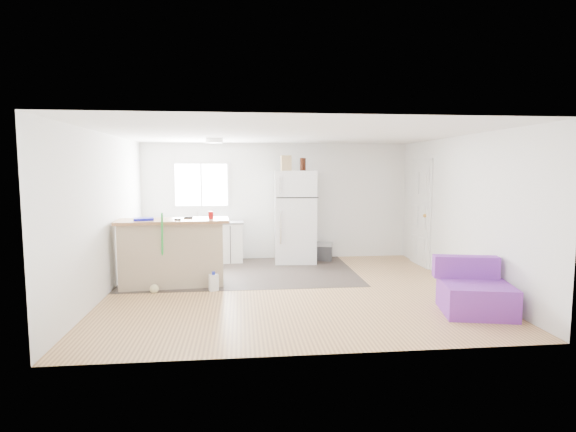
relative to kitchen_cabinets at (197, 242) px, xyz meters
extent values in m
cube|color=#91633C|center=(1.63, -2.21, -0.42)|extent=(5.50, 5.00, 0.01)
cube|color=white|center=(1.63, -2.21, 1.98)|extent=(5.50, 5.00, 0.01)
cube|color=white|center=(1.63, 0.29, 0.78)|extent=(5.50, 0.01, 2.40)
cube|color=white|center=(1.63, -4.71, 0.78)|extent=(5.50, 0.01, 2.40)
cube|color=white|center=(-1.12, -2.21, 0.78)|extent=(0.01, 5.00, 2.40)
cube|color=white|center=(4.38, -2.21, 0.78)|extent=(0.01, 5.00, 2.40)
cube|color=#312924|center=(0.91, -0.96, -0.42)|extent=(4.05, 2.50, 0.00)
cube|color=white|center=(0.08, 0.28, 1.13)|extent=(1.18, 0.04, 0.98)
cube|color=white|center=(0.08, 0.26, 1.13)|extent=(1.05, 0.01, 0.85)
cube|color=white|center=(0.08, 0.25, 1.13)|extent=(0.03, 0.02, 0.85)
cube|color=white|center=(4.35, -0.66, 0.60)|extent=(0.05, 0.82, 2.03)
cube|color=white|center=(4.36, -0.66, 0.60)|extent=(0.03, 0.92, 2.10)
sphere|color=gold|center=(4.31, -0.98, 0.58)|extent=(0.07, 0.07, 0.07)
cylinder|color=white|center=(0.43, -1.01, 1.94)|extent=(0.30, 0.30, 0.07)
cube|color=white|center=(0.00, 0.00, -0.03)|extent=(1.82, 0.66, 0.79)
cube|color=gray|center=(0.00, 0.00, 0.38)|extent=(1.87, 0.69, 0.04)
cube|color=silver|center=(0.00, -0.03, 0.38)|extent=(0.52, 0.41, 0.05)
cube|color=tan|center=(-0.22, -1.77, 0.10)|extent=(1.63, 0.70, 1.03)
cube|color=#9F6744|center=(-0.19, -1.77, 0.63)|extent=(1.80, 0.81, 0.05)
cube|color=white|center=(1.96, -0.11, 0.50)|extent=(0.85, 0.80, 1.84)
cube|color=black|center=(1.96, -0.49, 0.91)|extent=(0.81, 0.06, 0.02)
cube|color=silver|center=(1.64, -0.50, 1.14)|extent=(0.03, 0.02, 0.33)
cube|color=silver|center=(1.64, -0.50, 0.34)|extent=(0.03, 0.02, 0.64)
cube|color=#302F32|center=(2.51, -0.04, -0.27)|extent=(0.52, 0.41, 0.31)
cube|color=gray|center=(2.51, -0.04, -0.08)|extent=(0.55, 0.44, 0.06)
cube|color=purple|center=(3.91, -3.63, -0.22)|extent=(1.00, 0.96, 0.40)
cube|color=purple|center=(3.91, -3.33, 0.13)|extent=(0.87, 0.38, 0.30)
cube|color=white|center=(0.45, -2.18, -0.29)|extent=(0.16, 0.13, 0.25)
cylinder|color=#1A29B9|center=(0.45, -2.18, -0.14)|extent=(0.06, 0.06, 0.05)
cylinder|color=green|center=(-0.32, -2.07, 0.21)|extent=(0.10, 0.32, 1.18)
sphere|color=beige|center=(-0.44, -2.19, -0.36)|extent=(0.14, 0.14, 0.14)
cylinder|color=#B70B0B|center=(0.40, -1.77, 0.72)|extent=(0.09, 0.09, 0.12)
cube|color=#1515C6|center=(-0.63, -1.86, 0.67)|extent=(0.34, 0.28, 0.04)
cube|color=black|center=(0.03, -1.69, 0.67)|extent=(0.15, 0.07, 0.03)
cube|color=black|center=(-0.10, -1.93, 0.67)|extent=(0.11, 0.07, 0.03)
cube|color=tan|center=(1.78, -0.15, 1.57)|extent=(0.21, 0.12, 0.30)
cylinder|color=#39160A|center=(2.08, -0.21, 1.55)|extent=(0.09, 0.09, 0.25)
cylinder|color=#39160A|center=(2.14, -0.11, 1.55)|extent=(0.09, 0.09, 0.25)
camera|label=1|loc=(0.88, -9.02, 1.45)|focal=28.00mm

